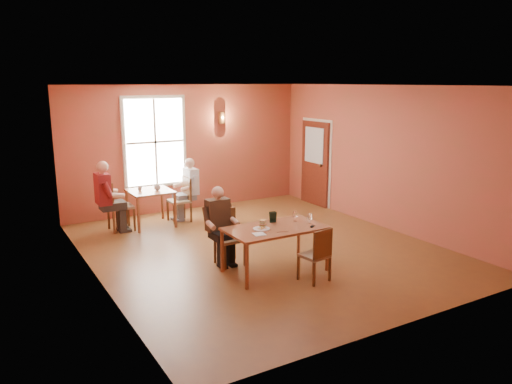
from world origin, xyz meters
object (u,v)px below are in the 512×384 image
chair_diner_main (230,238)px  diner_main (230,229)px  diner_white (180,192)px  chair_empty (314,254)px  second_table (151,208)px  diner_maroon (119,196)px  chair_diner_white (179,200)px  main_table (275,249)px  chair_diner_maroon (121,205)px

chair_diner_main → diner_main: diner_main is taller
diner_white → diner_main: bearing=174.3°
chair_empty → second_table: chair_empty is taller
diner_white → diner_maroon: size_ratio=0.92×
chair_empty → chair_diner_white: 4.29m
main_table → chair_diner_maroon: (-1.53, 3.61, 0.16)m
chair_diner_maroon → main_table: bearing=23.0°
diner_white → chair_diner_maroon: 1.34m
chair_diner_main → diner_maroon: diner_maroon is taller
chair_diner_main → chair_diner_maroon: size_ratio=0.89×
chair_diner_white → diner_maroon: bearing=90.0°
chair_diner_main → chair_empty: chair_diner_main is taller
chair_empty → chair_diner_maroon: chair_diner_maroon is taller
diner_white → chair_diner_white: bearing=90.0°
chair_diner_maroon → diner_maroon: 0.20m
chair_diner_maroon → diner_maroon: size_ratio=0.73×
diner_maroon → chair_diner_maroon: bearing=90.0°
diner_white → second_table: bearing=90.0°
diner_main → main_table: bearing=128.9°
diner_main → chair_empty: bearing=122.9°
main_table → chair_diner_main: bearing=127.6°
chair_diner_main → chair_diner_maroon: bearing=-70.8°
chair_diner_maroon → diner_maroon: diner_maroon is taller
chair_empty → diner_maroon: (-1.88, 4.26, 0.30)m
chair_diner_white → diner_white: size_ratio=0.73×
chair_empty → main_table: bearing=107.9°
diner_main → chair_empty: diner_main is taller
main_table → diner_white: 3.63m
diner_white → chair_diner_maroon: bearing=90.0°
diner_main → chair_diner_white: bearing=-95.1°
chair_diner_main → chair_diner_white: chair_diner_white is taller
diner_main → second_table: size_ratio=1.45×
main_table → second_table: size_ratio=1.81×
second_table → diner_maroon: 0.76m
main_table → chair_diner_white: chair_diner_white is taller
chair_diner_white → chair_diner_maroon: (-1.30, 0.00, 0.04)m
second_table → main_table: bearing=-76.3°
main_table → chair_diner_maroon: chair_diner_maroon is taller
diner_main → diner_maroon: size_ratio=0.88×
diner_white → diner_maroon: bearing=90.0°
diner_white → chair_diner_maroon: size_ratio=1.26×
chair_diner_main → diner_white: bearing=-95.8°
main_table → diner_main: (-0.50, 0.62, 0.27)m
second_table → diner_white: (0.68, 0.00, 0.28)m
chair_empty → diner_white: diner_white is taller
diner_main → chair_diner_maroon: (-1.03, 2.99, -0.11)m
chair_diner_maroon → chair_diner_white: bearing=90.0°
diner_main → diner_maroon: (-1.06, 2.99, 0.09)m
chair_diner_main → chair_empty: size_ratio=1.09×
main_table → chair_diner_maroon: 3.93m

